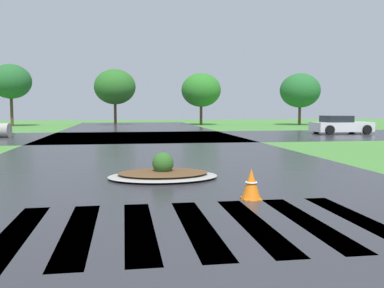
# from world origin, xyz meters

# --- Properties ---
(asphalt_roadway) EXTENTS (11.95, 80.00, 0.01)m
(asphalt_roadway) POSITION_xyz_m (0.00, 10.00, 0.00)
(asphalt_roadway) COLOR #2B2B30
(asphalt_roadway) RESTS_ON ground
(asphalt_cross_road) EXTENTS (90.00, 10.75, 0.01)m
(asphalt_cross_road) POSITION_xyz_m (0.00, 24.30, 0.00)
(asphalt_cross_road) COLOR #2B2B30
(asphalt_cross_road) RESTS_ON ground
(crosswalk_stripes) EXTENTS (5.85, 3.33, 0.01)m
(crosswalk_stripes) POSITION_xyz_m (0.00, 3.63, 0.00)
(crosswalk_stripes) COLOR white
(crosswalk_stripes) RESTS_ON ground
(median_island) EXTENTS (2.85, 2.04, 0.68)m
(median_island) POSITION_xyz_m (-0.12, 8.23, 0.14)
(median_island) COLOR #9E9B93
(median_island) RESTS_ON ground
(car_dark_suv) EXTENTS (4.11, 2.21, 1.26)m
(car_dark_suv) POSITION_xyz_m (13.75, 25.14, 0.59)
(car_dark_suv) COLOR silver
(car_dark_suv) RESTS_ON ground
(traffic_cone) EXTENTS (0.40, 0.40, 0.63)m
(traffic_cone) POSITION_xyz_m (1.40, 5.39, 0.30)
(traffic_cone) COLOR orange
(traffic_cone) RESTS_ON ground
(background_treeline) EXTENTS (41.70, 6.82, 5.96)m
(background_treeline) POSITION_xyz_m (-0.63, 40.92, 3.71)
(background_treeline) COLOR #4C3823
(background_treeline) RESTS_ON ground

